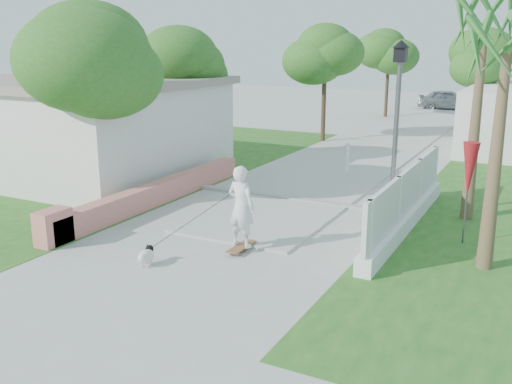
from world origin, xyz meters
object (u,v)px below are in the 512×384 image
Objects in this scene: street_lamp at (396,125)px; parked_car at (448,100)px; bollard at (347,157)px; skateboarder at (205,217)px; patio_umbrella at (469,170)px; dog at (147,255)px.

parked_car is at bearing 96.53° from street_lamp.
skateboarder is (-0.16, -8.74, 0.24)m from bollard.
bollard is 8.74m from skateboarder.
patio_umbrella is at bearing -27.76° from street_lamp.
patio_umbrella is at bearing 21.68° from dog.
skateboarder is 0.49× the size of parked_car.
dog is 0.14× the size of parked_car.
patio_umbrella is (1.90, -1.00, -0.74)m from street_lamp.
dog is (-0.72, -1.09, -0.61)m from skateboarder.
dog is at bearing 170.80° from parked_car.
patio_umbrella is 27.47m from parked_car.
bollard is at bearing 68.23° from dog.
street_lamp reaches higher than parked_car.
parked_car is at bearing -82.62° from skateboarder.
bollard is 1.95× the size of dog.
dog is at bearing 63.72° from skateboarder.
bollard is at bearing -83.91° from skateboarder.
street_lamp reaches higher than bollard.
street_lamp is 5.36m from skateboarder.
parked_car is (0.61, 31.35, 0.45)m from dog.
parked_car reaches higher than bollard.
skateboarder is at bearing 39.94° from dog.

